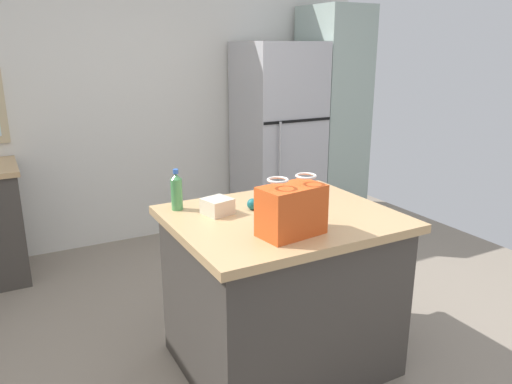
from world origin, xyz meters
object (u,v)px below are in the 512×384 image
kitchen_island (281,290)px  shopping_bag (291,210)px  refrigerator (278,139)px  small_box (217,206)px  bottle (177,192)px  ear_defenders (264,204)px  tall_cabinet (331,117)px

kitchen_island → shopping_bag: 0.65m
refrigerator → small_box: size_ratio=13.07×
bottle → refrigerator: bearing=45.0°
small_box → bottle: bearing=133.8°
refrigerator → bottle: size_ratio=7.90×
ear_defenders → kitchen_island: bearing=-77.0°
refrigerator → ear_defenders: refrigerator is taller
kitchen_island → shopping_bag: shopping_bag is taller
refrigerator → ear_defenders: size_ratio=9.22×
refrigerator → kitchen_island: bearing=-120.2°
shopping_bag → bottle: shopping_bag is taller
tall_cabinet → shopping_bag: size_ratio=6.50×
refrigerator → tall_cabinet: 0.66m
ear_defenders → bottle: bearing=154.1°
shopping_bag → kitchen_island: bearing=66.8°
kitchen_island → shopping_bag: bearing=-113.2°
small_box → bottle: (-0.17, 0.17, 0.06)m
kitchen_island → small_box: 0.61m
refrigerator → shopping_bag: refrigerator is taller
tall_cabinet → small_box: (-2.09, -1.79, -0.13)m
tall_cabinet → ear_defenders: size_ratio=10.93×
shopping_bag → bottle: 0.72m
kitchen_island → ear_defenders: size_ratio=5.95×
bottle → shopping_bag: bearing=-60.5°
refrigerator → shopping_bag: bearing=-119.4°
kitchen_island → small_box: small_box is taller
shopping_bag → ear_defenders: bearing=78.8°
small_box → bottle: 0.25m
kitchen_island → refrigerator: refrigerator is taller
bottle → ear_defenders: bearing=-25.9°
refrigerator → small_box: (-1.45, -1.79, 0.04)m
tall_cabinet → kitchen_island: bearing=-132.2°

